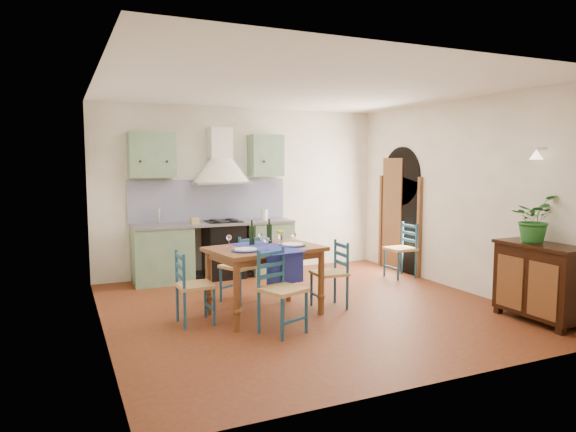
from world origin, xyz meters
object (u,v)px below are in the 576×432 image
object	(u,v)px
sideboard	(540,279)
potted_plant	(533,219)
dining_table	(265,255)
chair_near	(281,290)

from	to	relation	value
sideboard	potted_plant	bearing A→B (deg)	93.55
dining_table	sideboard	distance (m)	3.28
potted_plant	dining_table	bearing A→B (deg)	153.12
chair_near	sideboard	xyz separation A→B (m)	(2.96, -0.89, 0.03)
sideboard	chair_near	bearing A→B (deg)	163.24
dining_table	potted_plant	size ratio (longest dim) A/B	2.57
chair_near	sideboard	bearing A→B (deg)	-16.76
sideboard	potted_plant	xyz separation A→B (m)	(-0.01, 0.13, 0.71)
sideboard	potted_plant	world-z (taller)	potted_plant
dining_table	potted_plant	distance (m)	3.23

